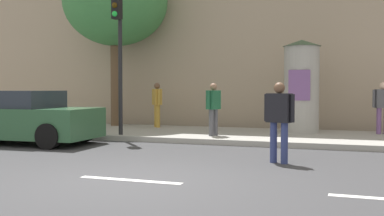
% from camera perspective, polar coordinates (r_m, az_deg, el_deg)
% --- Properties ---
extents(ground_plane, '(80.00, 80.00, 0.00)m').
position_cam_1_polar(ground_plane, '(7.83, -7.46, -8.62)').
color(ground_plane, '#38383A').
extents(sidewalk_curb, '(36.00, 4.00, 0.15)m').
position_cam_1_polar(sidewalk_curb, '(14.34, 5.52, -3.31)').
color(sidewalk_curb, '#9E9B93').
rests_on(sidewalk_curb, ground_plane).
extents(lane_markings, '(25.80, 0.16, 0.01)m').
position_cam_1_polar(lane_markings, '(7.83, -7.46, -8.59)').
color(lane_markings, silver).
rests_on(lane_markings, ground_plane).
extents(building_backdrop, '(36.00, 5.00, 9.23)m').
position_cam_1_polar(building_backdrop, '(19.41, 9.32, 11.61)').
color(building_backdrop, tan).
rests_on(building_backdrop, ground_plane).
extents(traffic_light, '(0.24, 0.45, 4.06)m').
position_cam_1_polar(traffic_light, '(13.82, -8.87, 8.18)').
color(traffic_light, black).
rests_on(traffic_light, sidewalk_curb).
extents(poster_column, '(1.16, 1.16, 2.81)m').
position_cam_1_polar(poster_column, '(14.73, 13.05, 2.64)').
color(poster_column, '#9E9B93').
rests_on(poster_column, sidewalk_curb).
extents(street_tree, '(3.73, 3.73, 6.05)m').
position_cam_1_polar(street_tree, '(17.56, -9.20, 12.47)').
color(street_tree, brown).
rests_on(street_tree, sidewalk_curb).
extents(pedestrian_in_red_top, '(0.63, 0.38, 1.61)m').
position_cam_1_polar(pedestrian_in_red_top, '(9.55, 10.45, -0.90)').
color(pedestrian_in_red_top, navy).
rests_on(pedestrian_in_red_top, ground_plane).
extents(pedestrian_in_light_jacket, '(0.58, 0.36, 1.53)m').
position_cam_1_polar(pedestrian_in_light_jacket, '(14.98, 22.00, 0.45)').
color(pedestrian_in_light_jacket, '#724C84').
rests_on(pedestrian_in_light_jacket, sidewalk_curb).
extents(pedestrian_with_bag, '(0.35, 0.56, 1.49)m').
position_cam_1_polar(pedestrian_with_bag, '(13.40, 2.59, 0.30)').
color(pedestrian_with_bag, '#4C4C51').
rests_on(pedestrian_with_bag, sidewalk_curb).
extents(pedestrian_tallest, '(0.47, 0.50, 1.54)m').
position_cam_1_polar(pedestrian_tallest, '(16.36, -4.23, 0.80)').
color(pedestrian_tallest, '#B78C33').
rests_on(pedestrian_tallest, sidewalk_curb).
extents(parked_car_dark, '(4.36, 2.07, 1.43)m').
position_cam_1_polar(parked_car_dark, '(13.68, -20.26, -1.09)').
color(parked_car_dark, '#2D5938').
rests_on(parked_car_dark, ground_plane).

